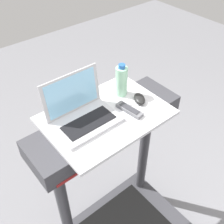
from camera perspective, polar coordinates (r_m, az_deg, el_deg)
desk_board at (r=1.44m, az=-1.27°, el=-0.78°), size 0.65×0.47×0.02m
laptop at (r=1.38m, az=-6.38°, el=-0.13°), size 0.33×0.24×0.23m
computer_mouse at (r=1.51m, az=5.83°, el=2.81°), size 0.10×0.12×0.03m
water_bottle at (r=1.52m, az=2.01°, el=6.60°), size 0.07×0.07×0.20m
tv_remote at (r=1.44m, az=3.71°, el=0.47°), size 0.07×0.16×0.02m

